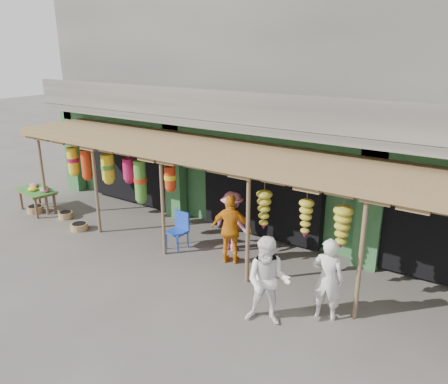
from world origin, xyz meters
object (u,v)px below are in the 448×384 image
Objects in this scene: person_front at (327,279)px; person_shopper at (232,221)px; flower_table at (37,191)px; blue_chair at (179,228)px; person_vendor at (231,230)px; person_right at (268,281)px.

person_shopper is (-3.21, 1.52, -0.05)m from person_front.
person_front is (9.98, -0.34, 0.16)m from flower_table.
person_vendor reaches higher than blue_chair.
person_front is 3.55m from person_shopper.
person_right is 2.59m from person_vendor.
flower_table is at bearing 153.73° from person_right.
flower_table is 0.92× the size of person_front.
person_right is 1.11× the size of person_shopper.
person_shopper is at bearing 116.10° from person_right.
person_front is 0.97× the size of person_vendor.
person_vendor is (-2.83, 0.90, 0.03)m from person_front.
person_vendor is at bearing 128.26° from person_shopper.
person_front is 1.18m from person_right.
person_vendor is 0.73m from person_shopper.
person_right reaches higher than blue_chair.
blue_chair is 1.43m from person_shopper.
person_right is at bearing 118.38° from person_vendor.
person_right is at bearing -23.35° from blue_chair.
person_right reaches higher than person_vendor.
person_right is 1.02× the size of person_vendor.
person_front reaches higher than person_shopper.
blue_chair is 4.53m from person_front.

